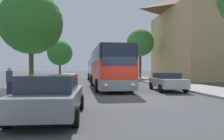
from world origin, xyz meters
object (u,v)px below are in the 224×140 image
parked_car_left_curb (51,95)px  tree_left_near (60,53)px  pedestrian_waiting_near (9,81)px  parked_car_right_near (167,81)px  tree_left_far (31,23)px  tree_right_mid (140,43)px  bus_front (109,68)px  bus_middle (98,69)px

parked_car_left_curb → tree_left_near: (-3.16, 33.99, 3.90)m
parked_car_left_curb → pedestrian_waiting_near: 6.51m
pedestrian_waiting_near → parked_car_left_curb: bearing=56.0°
tree_left_near → pedestrian_waiting_near: bearing=-90.1°
tree_left_near → parked_car_right_near: bearing=-67.3°
tree_left_far → tree_right_mid: (14.17, 15.53, 0.27)m
parked_car_right_near → tree_right_mid: 20.54m
bus_front → parked_car_left_curb: bearing=-107.7°
bus_front → tree_right_mid: tree_right_mid is taller
tree_right_mid → parked_car_left_curb: bearing=-111.0°
bus_middle → tree_left_far: bearing=-119.5°
tree_left_near → tree_left_far: size_ratio=0.81×
tree_left_near → tree_left_far: tree_left_far is taller
bus_front → parked_car_left_curb: (-3.36, -11.06, -1.04)m
bus_front → tree_left_far: size_ratio=1.25×
parked_car_left_curb → tree_left_far: bearing=108.5°
bus_front → parked_car_right_near: bus_front is taller
pedestrian_waiting_near → bus_middle: bearing=-172.3°
bus_front → parked_car_right_near: 5.18m
bus_front → tree_left_far: (-6.82, 1.28, 4.00)m
bus_middle → parked_car_left_curb: (-3.46, -25.14, -0.93)m
parked_car_right_near → tree_left_far: size_ratio=0.51×
tree_left_far → pedestrian_waiting_near: bearing=-87.8°
tree_left_near → bus_middle: bearing=-53.2°
parked_car_left_curb → tree_left_near: 34.35m
bus_front → bus_middle: size_ratio=0.87×
pedestrian_waiting_near → tree_right_mid: (13.92, 22.20, 5.10)m
tree_left_far → bus_middle: bearing=61.6°
tree_left_near → tree_right_mid: size_ratio=0.84×
parked_car_left_curb → parked_car_right_near: size_ratio=1.07×
parked_car_right_near → parked_car_left_curb: bearing=50.9°
tree_right_mid → tree_left_far: bearing=-132.4°
bus_front → tree_right_mid: 18.83m
parked_car_right_near → tree_left_near: size_ratio=0.63×
parked_car_right_near → tree_left_near: 28.14m
bus_front → tree_right_mid: size_ratio=1.28×
pedestrian_waiting_near → bus_front: bearing=156.0°
bus_middle → tree_right_mid: bearing=19.5°
bus_middle → tree_left_far: tree_left_far is taller
tree_left_near → parked_car_left_curb: bearing=-84.7°
bus_front → parked_car_right_near: size_ratio=2.43×
bus_middle → bus_front: bearing=-91.5°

